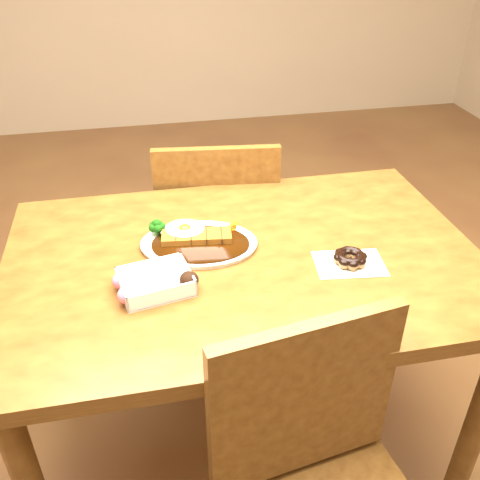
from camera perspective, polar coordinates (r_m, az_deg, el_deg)
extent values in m
plane|color=brown|center=(1.88, 0.32, -20.76)|extent=(6.00, 6.00, 0.00)
cube|color=#4E2A0F|center=(1.37, 0.41, -2.29)|extent=(1.20, 0.80, 0.04)
cylinder|color=#4E2A0F|center=(1.59, 23.73, -18.06)|extent=(0.06, 0.06, 0.71)
cylinder|color=#4E2A0F|center=(1.87, -18.45, -7.61)|extent=(0.06, 0.06, 0.71)
cylinder|color=#4E2A0F|center=(2.00, 13.64, -3.75)|extent=(0.06, 0.06, 0.71)
cube|color=#4E2A0F|center=(2.03, -2.53, 0.40)|extent=(0.47, 0.47, 0.04)
cylinder|color=#4E2A0F|center=(2.31, 1.62, -1.87)|extent=(0.04, 0.04, 0.41)
cylinder|color=#4E2A0F|center=(2.30, -6.84, -2.28)|extent=(0.04, 0.04, 0.41)
cylinder|color=#4E2A0F|center=(2.04, 2.68, -7.30)|extent=(0.04, 0.04, 0.41)
cylinder|color=#4E2A0F|center=(2.03, -6.98, -7.79)|extent=(0.04, 0.04, 0.41)
cube|color=#4E2A0F|center=(1.74, -2.41, 3.73)|extent=(0.40, 0.08, 0.40)
cube|color=#4E2A0F|center=(1.12, 6.83, -16.60)|extent=(0.40, 0.09, 0.40)
ellipsoid|color=white|center=(1.39, -4.40, -0.44)|extent=(0.33, 0.26, 0.01)
ellipsoid|color=black|center=(1.37, -4.23, -0.47)|extent=(0.28, 0.22, 0.01)
cube|color=#6B380C|center=(1.38, -4.64, 0.33)|extent=(0.19, 0.08, 0.02)
ellipsoid|color=white|center=(1.40, -5.91, 1.23)|extent=(0.12, 0.11, 0.01)
ellipsoid|color=#FFB214|center=(1.40, -5.91, 1.26)|extent=(0.03, 0.03, 0.02)
cube|color=white|center=(1.25, -8.99, -4.41)|extent=(0.18, 0.15, 0.04)
ellipsoid|color=pink|center=(1.21, -11.93, -5.76)|extent=(0.04, 0.04, 0.04)
ellipsoid|color=pink|center=(1.22, -8.66, -5.02)|extent=(0.04, 0.04, 0.04)
ellipsoid|color=black|center=(1.23, -5.46, -4.27)|extent=(0.04, 0.04, 0.04)
ellipsoid|color=pink|center=(1.26, -12.49, -4.24)|extent=(0.04, 0.04, 0.04)
ellipsoid|color=beige|center=(1.27, -9.34, -3.54)|extent=(0.04, 0.04, 0.04)
cube|color=silver|center=(1.35, 11.59, -2.48)|extent=(0.18, 0.14, 0.00)
torus|color=olive|center=(1.34, 11.66, -1.96)|extent=(0.09, 0.09, 0.03)
torus|color=black|center=(1.34, 11.70, -1.70)|extent=(0.08, 0.08, 0.02)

